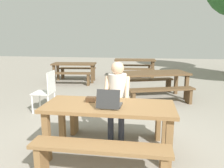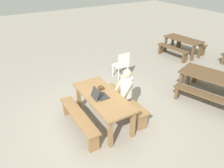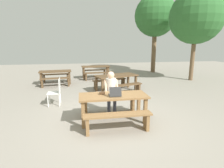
{
  "view_description": "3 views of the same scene",
  "coord_description": "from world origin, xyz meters",
  "px_view_note": "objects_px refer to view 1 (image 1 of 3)",
  "views": [
    {
      "loc": [
        0.51,
        -3.05,
        1.73
      ],
      "look_at": [
        0.01,
        0.25,
        1.02
      ],
      "focal_mm": 36.22,
      "sensor_mm": 36.0,
      "label": 1
    },
    {
      "loc": [
        3.72,
        -2.02,
        3.5
      ],
      "look_at": [
        0.01,
        0.25,
        1.02
      ],
      "focal_mm": 33.87,
      "sensor_mm": 36.0,
      "label": 2
    },
    {
      "loc": [
        -0.84,
        -4.78,
        2.17
      ],
      "look_at": [
        0.01,
        0.25,
        1.02
      ],
      "focal_mm": 29.52,
      "sensor_mm": 36.0,
      "label": 3
    }
  ],
  "objects_px": {
    "small_pouch": "(91,99)",
    "plastic_chair": "(47,90)",
    "picnic_table_front": "(109,113)",
    "laptop": "(109,103)",
    "picnic_table_rear": "(74,66)",
    "picnic_table_distant": "(135,62)",
    "picnic_table_mid": "(153,76)",
    "person_seated": "(117,93)"
  },
  "relations": [
    {
      "from": "plastic_chair",
      "to": "person_seated",
      "type": "bearing_deg",
      "value": 57.55
    },
    {
      "from": "person_seated",
      "to": "picnic_table_mid",
      "type": "relative_size",
      "value": 0.64
    },
    {
      "from": "picnic_table_front",
      "to": "picnic_table_distant",
      "type": "bearing_deg",
      "value": 89.65
    },
    {
      "from": "person_seated",
      "to": "picnic_table_rear",
      "type": "relative_size",
      "value": 0.78
    },
    {
      "from": "picnic_table_rear",
      "to": "picnic_table_distant",
      "type": "distance_m",
      "value": 2.58
    },
    {
      "from": "plastic_chair",
      "to": "picnic_table_distant",
      "type": "relative_size",
      "value": 0.55
    },
    {
      "from": "picnic_table_rear",
      "to": "picnic_table_distant",
      "type": "relative_size",
      "value": 0.97
    },
    {
      "from": "picnic_table_distant",
      "to": "picnic_table_mid",
      "type": "bearing_deg",
      "value": -81.97
    },
    {
      "from": "picnic_table_distant",
      "to": "plastic_chair",
      "type": "bearing_deg",
      "value": -114.33
    },
    {
      "from": "small_pouch",
      "to": "plastic_chair",
      "type": "xyz_separation_m",
      "value": [
        -1.44,
        1.59,
        -0.3
      ]
    },
    {
      "from": "picnic_table_front",
      "to": "small_pouch",
      "type": "relative_size",
      "value": 13.08
    },
    {
      "from": "picnic_table_front",
      "to": "picnic_table_mid",
      "type": "xyz_separation_m",
      "value": [
        0.72,
        3.27,
        -0.02
      ]
    },
    {
      "from": "picnic_table_front",
      "to": "small_pouch",
      "type": "bearing_deg",
      "value": 158.61
    },
    {
      "from": "small_pouch",
      "to": "picnic_table_mid",
      "type": "distance_m",
      "value": 3.32
    },
    {
      "from": "plastic_chair",
      "to": "picnic_table_rear",
      "type": "xyz_separation_m",
      "value": [
        -0.46,
        3.48,
        0.09
      ]
    },
    {
      "from": "small_pouch",
      "to": "plastic_chair",
      "type": "bearing_deg",
      "value": 132.19
    },
    {
      "from": "person_seated",
      "to": "picnic_table_mid",
      "type": "distance_m",
      "value": 2.74
    },
    {
      "from": "picnic_table_front",
      "to": "plastic_chair",
      "type": "relative_size",
      "value": 1.96
    },
    {
      "from": "small_pouch",
      "to": "plastic_chair",
      "type": "distance_m",
      "value": 2.17
    },
    {
      "from": "small_pouch",
      "to": "picnic_table_rear",
      "type": "relative_size",
      "value": 0.08
    },
    {
      "from": "picnic_table_rear",
      "to": "picnic_table_front",
      "type": "bearing_deg",
      "value": -73.01
    },
    {
      "from": "picnic_table_mid",
      "to": "picnic_table_front",
      "type": "bearing_deg",
      "value": -120.66
    },
    {
      "from": "plastic_chair",
      "to": "picnic_table_mid",
      "type": "xyz_separation_m",
      "value": [
        2.45,
        1.57,
        0.13
      ]
    },
    {
      "from": "person_seated",
      "to": "plastic_chair",
      "type": "distance_m",
      "value": 2.1
    },
    {
      "from": "picnic_table_front",
      "to": "picnic_table_rear",
      "type": "distance_m",
      "value": 5.63
    },
    {
      "from": "person_seated",
      "to": "picnic_table_distant",
      "type": "distance_m",
      "value": 5.85
    },
    {
      "from": "person_seated",
      "to": "picnic_table_distant",
      "type": "bearing_deg",
      "value": 90.02
    },
    {
      "from": "picnic_table_front",
      "to": "laptop",
      "type": "distance_m",
      "value": 0.21
    },
    {
      "from": "laptop",
      "to": "plastic_chair",
      "type": "xyz_separation_m",
      "value": [
        -1.76,
        1.81,
        -0.33
      ]
    },
    {
      "from": "laptop",
      "to": "person_seated",
      "type": "xyz_separation_m",
      "value": [
        0.01,
        0.73,
        -0.05
      ]
    },
    {
      "from": "picnic_table_front",
      "to": "picnic_table_mid",
      "type": "bearing_deg",
      "value": 77.61
    },
    {
      "from": "laptop",
      "to": "picnic_table_distant",
      "type": "relative_size",
      "value": 0.21
    },
    {
      "from": "laptop",
      "to": "plastic_chair",
      "type": "distance_m",
      "value": 2.55
    },
    {
      "from": "picnic_table_front",
      "to": "picnic_table_mid",
      "type": "distance_m",
      "value": 3.35
    },
    {
      "from": "picnic_table_front",
      "to": "laptop",
      "type": "xyz_separation_m",
      "value": [
        0.03,
        -0.11,
        0.18
      ]
    },
    {
      "from": "picnic_table_mid",
      "to": "person_seated",
      "type": "bearing_deg",
      "value": -122.6
    },
    {
      "from": "picnic_table_distant",
      "to": "small_pouch",
      "type": "bearing_deg",
      "value": -96.91
    },
    {
      "from": "small_pouch",
      "to": "plastic_chair",
      "type": "height_order",
      "value": "plastic_chair"
    },
    {
      "from": "laptop",
      "to": "picnic_table_mid",
      "type": "bearing_deg",
      "value": -99.7
    },
    {
      "from": "small_pouch",
      "to": "person_seated",
      "type": "bearing_deg",
      "value": 56.93
    },
    {
      "from": "small_pouch",
      "to": "picnic_table_distant",
      "type": "height_order",
      "value": "small_pouch"
    },
    {
      "from": "laptop",
      "to": "picnic_table_distant",
      "type": "bearing_deg",
      "value": -88.24
    }
  ]
}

